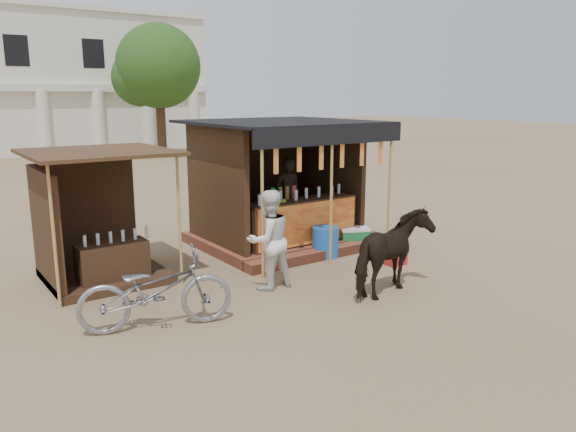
# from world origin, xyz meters

# --- Properties ---
(ground) EXTENTS (120.00, 120.00, 0.00)m
(ground) POSITION_xyz_m (0.00, 0.00, 0.00)
(ground) COLOR #846B4C
(ground) RESTS_ON ground
(main_stall) EXTENTS (3.60, 3.61, 2.78)m
(main_stall) POSITION_xyz_m (1.02, 3.36, 1.03)
(main_stall) COLOR brown
(main_stall) RESTS_ON ground
(secondary_stall) EXTENTS (2.40, 2.40, 2.38)m
(secondary_stall) POSITION_xyz_m (-3.17, 3.24, 0.85)
(secondary_stall) COLOR #392415
(secondary_stall) RESTS_ON ground
(cow) EXTENTS (1.82, 1.18, 1.42)m
(cow) POSITION_xyz_m (0.75, -0.40, 0.71)
(cow) COLOR black
(cow) RESTS_ON ground
(motorbike) EXTENTS (2.32, 1.37, 1.15)m
(motorbike) POSITION_xyz_m (-3.08, 0.54, 0.58)
(motorbike) COLOR gray
(motorbike) RESTS_ON ground
(bystander) EXTENTS (0.85, 0.67, 1.74)m
(bystander) POSITION_xyz_m (-0.79, 1.06, 0.87)
(bystander) COLOR silver
(bystander) RESTS_ON ground
(blue_barrel) EXTENTS (0.60, 0.60, 0.64)m
(blue_barrel) POSITION_xyz_m (1.23, 2.00, 0.32)
(blue_barrel) COLOR blue
(blue_barrel) RESTS_ON ground
(red_crate) EXTENTS (0.40, 0.43, 0.29)m
(red_crate) POSITION_xyz_m (2.03, 0.82, 0.15)
(red_crate) COLOR maroon
(red_crate) RESTS_ON ground
(cooler) EXTENTS (0.76, 0.66, 0.46)m
(cooler) POSITION_xyz_m (2.20, 2.19, 0.23)
(cooler) COLOR #197235
(cooler) RESTS_ON ground
(tree) EXTENTS (4.50, 4.40, 7.00)m
(tree) POSITION_xyz_m (5.81, 22.14, 4.63)
(tree) COLOR #382314
(tree) RESTS_ON ground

